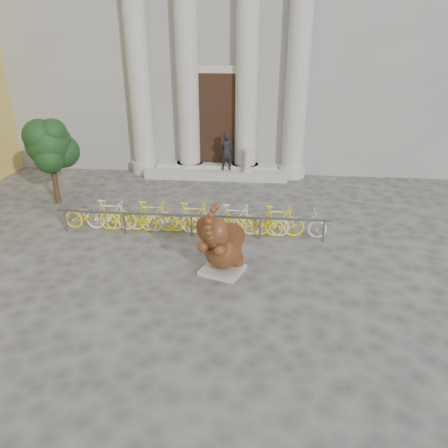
# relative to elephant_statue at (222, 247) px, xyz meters

# --- Properties ---
(ground) EXTENTS (80.00, 80.00, 0.00)m
(ground) POSITION_rel_elephant_statue_xyz_m (-1.02, -1.45, -0.75)
(ground) COLOR #474442
(ground) RESTS_ON ground
(classical_building) EXTENTS (22.00, 10.70, 12.00)m
(classical_building) POSITION_rel_elephant_statue_xyz_m (-1.02, 13.48, 5.24)
(classical_building) COLOR gray
(classical_building) RESTS_ON ground
(entrance_steps) EXTENTS (6.00, 1.20, 0.36)m
(entrance_steps) POSITION_rel_elephant_statue_xyz_m (-1.02, 7.95, -0.57)
(entrance_steps) COLOR #A8A59E
(entrance_steps) RESTS_ON ground
(elephant_statue) EXTENTS (1.38, 1.63, 2.05)m
(elephant_statue) POSITION_rel_elephant_statue_xyz_m (0.00, 0.00, 0.00)
(elephant_statue) COLOR #A8A59E
(elephant_statue) RESTS_ON ground
(bike_rack) EXTENTS (8.37, 0.53, 1.00)m
(bike_rack) POSITION_rel_elephant_statue_xyz_m (-1.14, 2.32, -0.25)
(bike_rack) COLOR slate
(bike_rack) RESTS_ON ground
(tree) EXTENTS (1.79, 1.63, 3.10)m
(tree) POSITION_rel_elephant_statue_xyz_m (-6.41, 4.33, 1.41)
(tree) COLOR #332114
(tree) RESTS_ON ground
(pedestrian) EXTENTS (0.62, 0.46, 1.57)m
(pedestrian) POSITION_rel_elephant_statue_xyz_m (-0.59, 7.85, 0.40)
(pedestrian) COLOR black
(pedestrian) RESTS_ON entrance_steps
(balustrade_post) EXTENTS (0.39, 0.39, 0.96)m
(balustrade_post) POSITION_rel_elephant_statue_xyz_m (0.30, 7.65, 0.06)
(balustrade_post) COLOR #A8A59E
(balustrade_post) RESTS_ON entrance_steps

